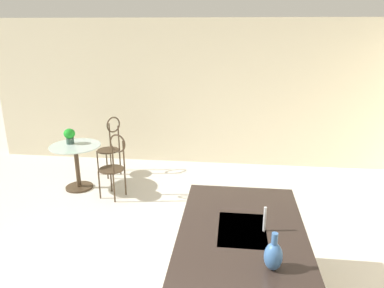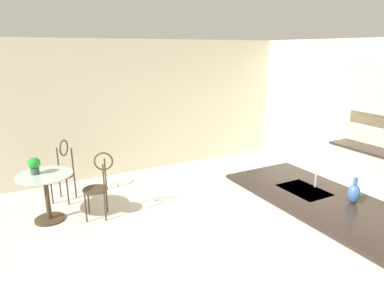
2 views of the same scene
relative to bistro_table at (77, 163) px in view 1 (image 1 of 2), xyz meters
The scene contains 7 objects.
wall_left_window 2.47m from the bistro_table, 130.43° to the left, with size 0.12×7.80×2.70m, color beige.
bistro_table is the anchor object (origin of this frame).
chair_near_window 0.77m from the bistro_table, 69.69° to the left, with size 0.49×0.52×1.04m.
chair_by_island 0.76m from the bistro_table, 152.49° to the left, with size 0.53×0.53×1.04m.
sink_faucet 3.80m from the bistro_table, 47.78° to the left, with size 0.02×0.02×0.22m, color #B2B5BA.
potted_plant_on_table 0.46m from the bistro_table, 125.41° to the right, with size 0.18×0.18×0.25m.
vase_on_counter 4.16m from the bistro_table, 42.83° to the left, with size 0.13×0.13×0.29m.
Camera 1 is at (2.44, 0.74, 2.54)m, focal length 33.78 mm.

